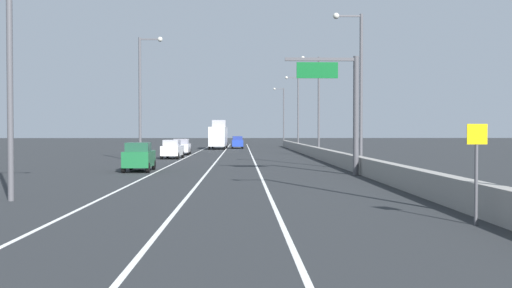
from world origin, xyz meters
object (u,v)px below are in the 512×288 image
speed_advisory_sign (476,166)px  car_white_3 (172,149)px  box_truck (218,136)px  car_silver_0 (182,147)px  lamp_post_right_third (317,99)px  lamp_post_right_fourth (297,108)px  lamp_post_right_fifth (282,113)px  car_blue_1 (237,142)px  overhead_sign_gantry (344,100)px  lamp_post_left_mid (143,91)px  lamp_post_right_second (358,81)px  lamp_post_left_near (16,42)px  car_green_2 (139,157)px

speed_advisory_sign → car_white_3: bearing=108.6°
box_truck → car_silver_0: bearing=-99.3°
lamp_post_right_third → lamp_post_right_fourth: (0.03, 23.41, 0.00)m
lamp_post_right_fifth → box_truck: size_ratio=1.32×
lamp_post_right_fourth → lamp_post_right_third: bearing=-90.1°
speed_advisory_sign → car_blue_1: 75.09m
overhead_sign_gantry → box_truck: overhead_sign_gantry is taller
speed_advisory_sign → car_white_3: (-13.89, 41.26, -0.82)m
overhead_sign_gantry → lamp_post_right_third: bearing=86.0°
overhead_sign_gantry → lamp_post_right_fourth: lamp_post_right_fourth is taller
overhead_sign_gantry → lamp_post_left_mid: (-15.25, 15.20, 1.61)m
lamp_post_right_second → lamp_post_right_fourth: same height
lamp_post_right_third → lamp_post_left_near: (-17.42, -40.83, 0.00)m
lamp_post_right_fifth → lamp_post_right_fourth: bearing=-88.9°
lamp_post_right_second → box_truck: 49.72m
car_white_3 → car_blue_1: bearing=79.2°
lamp_post_left_near → overhead_sign_gantry: bearing=39.8°
lamp_post_right_second → lamp_post_left_near: bearing=-134.7°
lamp_post_left_near → car_silver_0: bearing=87.4°
lamp_post_right_fourth → car_silver_0: lamp_post_right_fourth is taller
lamp_post_right_fourth → lamp_post_left_near: 66.57m
lamp_post_right_third → lamp_post_right_fourth: same height
lamp_post_left_mid → car_blue_1: bearing=78.6°
lamp_post_right_third → box_truck: (-11.97, 24.70, -4.27)m
overhead_sign_gantry → lamp_post_right_fifth: size_ratio=0.67×
lamp_post_right_second → lamp_post_right_fifth: size_ratio=1.00×
speed_advisory_sign → car_blue_1: (-7.54, 74.71, -0.78)m
car_silver_0 → car_green_2: 27.60m
overhead_sign_gantry → lamp_post_right_third: 28.04m
speed_advisory_sign → lamp_post_right_second: (1.33, 23.74, 4.57)m
lamp_post_right_second → lamp_post_left_mid: 20.10m
overhead_sign_gantry → car_silver_0: overhead_sign_gantry is taller
lamp_post_right_fifth → box_truck: 25.31m
lamp_post_left_near → car_silver_0: (1.98, 44.26, -5.40)m
lamp_post_right_second → car_blue_1: lamp_post_right_second is taller
lamp_post_left_mid → car_silver_0: size_ratio=2.64×
lamp_post_left_mid → car_blue_1: (8.16, 40.28, -5.36)m
overhead_sign_gantry → car_green_2: bearing=164.5°
overhead_sign_gantry → lamp_post_left_near: size_ratio=0.67×
lamp_post_right_third → car_silver_0: bearing=167.5°
speed_advisory_sign → car_white_3: 43.54m
car_white_3 → box_truck: (3.44, 30.60, 1.12)m
speed_advisory_sign → car_blue_1: size_ratio=0.63×
car_blue_1 → lamp_post_left_mid: bearing=-101.4°
car_white_3 → box_truck: 30.82m
lamp_post_right_fourth → lamp_post_right_fifth: 23.42m
car_silver_0 → box_truck: (3.48, 21.27, 1.13)m
lamp_post_right_second → lamp_post_left_near: (-17.24, -17.41, 0.00)m
lamp_post_left_near → car_silver_0: lamp_post_left_near is taller
speed_advisory_sign → lamp_post_left_near: lamp_post_left_near is taller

